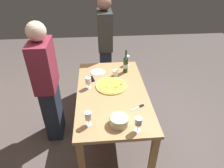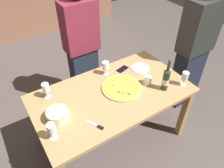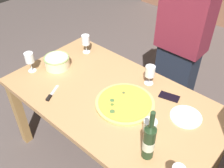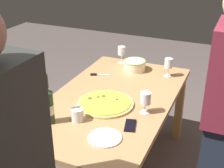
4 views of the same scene
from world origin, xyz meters
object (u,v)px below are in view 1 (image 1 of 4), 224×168
pizza_knife (139,107)px  person_host (105,46)px  cup_amber (115,73)px  person_guest_left (48,85)px  wine_glass_far_right (127,59)px  wine_bottle (126,64)px  pizza (111,86)px  serving_bowl (119,120)px  cell_phone (91,79)px  wine_glass_by_bottle (88,116)px  side_plate (98,72)px  wine_glass_far_left (138,122)px  wine_glass_near_pizza (88,81)px  dining_table (112,97)px

pizza_knife → person_host: bearing=11.3°
cup_amber → person_guest_left: 0.96m
wine_glass_far_right → wine_bottle: bearing=164.7°
wine_glass_far_right → cup_amber: (-0.31, 0.22, -0.06)m
pizza → wine_bottle: (0.36, -0.25, 0.12)m
serving_bowl → person_guest_left: size_ratio=0.13×
cell_phone → pizza_knife: pizza_knife is taller
wine_glass_by_bottle → pizza_knife: wine_glass_by_bottle is taller
side_plate → pizza_knife: size_ratio=1.25×
wine_glass_far_right → cell_phone: (-0.39, 0.57, -0.10)m
side_plate → cell_phone: bearing=153.1°
pizza → cup_amber: (0.27, -0.09, 0.03)m
wine_bottle → wine_glass_far_left: size_ratio=2.08×
person_host → wine_glass_far_right: bearing=31.2°
cell_phone → person_guest_left: bearing=8.8°
side_plate → pizza_knife: 0.96m
wine_glass_near_pizza → cup_amber: size_ratio=1.79×
cell_phone → serving_bowl: bearing=93.4°
wine_bottle → wine_glass_by_bottle: 1.18m
cup_amber → wine_glass_far_right: bearing=-34.9°
serving_bowl → cup_amber: bearing=-3.4°
dining_table → person_guest_left: person_guest_left is taller
wine_bottle → cell_phone: bearing=108.4°
wine_glass_near_pizza → cell_phone: (0.20, -0.03, -0.10)m
cup_amber → person_host: size_ratio=0.05×
pizza → wine_glass_far_right: (0.58, -0.31, 0.10)m
serving_bowl → wine_glass_by_bottle: 0.32m
wine_bottle → person_host: size_ratio=0.21×
wine_glass_by_bottle → person_host: size_ratio=0.10×
dining_table → wine_glass_far_left: (-0.70, -0.20, 0.22)m
serving_bowl → wine_glass_far_right: 1.32m
person_guest_left → person_host: bearing=60.3°
dining_table → wine_glass_by_bottle: bearing=152.8°
dining_table → cup_amber: 0.42m
cup_amber → cell_phone: size_ratio=0.61×
side_plate → person_guest_left: person_guest_left is taller
wine_glass_near_pizza → person_host: person_host is taller
wine_glass_by_bottle → wine_glass_far_right: bearing=-25.0°
wine_glass_near_pizza → wine_glass_far_left: wine_glass_far_left is taller
dining_table → wine_glass_near_pizza: (0.11, 0.30, 0.20)m
dining_table → pizza: size_ratio=3.83×
cell_phone → cup_amber: bearing=177.4°
dining_table → pizza: 0.16m
wine_glass_far_left → cup_amber: (1.09, 0.12, -0.08)m
pizza → pizza_knife: size_ratio=2.48×
wine_glass_far_left → pizza_knife: bearing=-13.7°
wine_glass_far_left → wine_glass_far_right: bearing=-4.1°
pizza_knife → person_host: 1.58m
pizza_knife → person_guest_left: person_guest_left is taller
side_plate → pizza_knife: pizza_knife is taller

